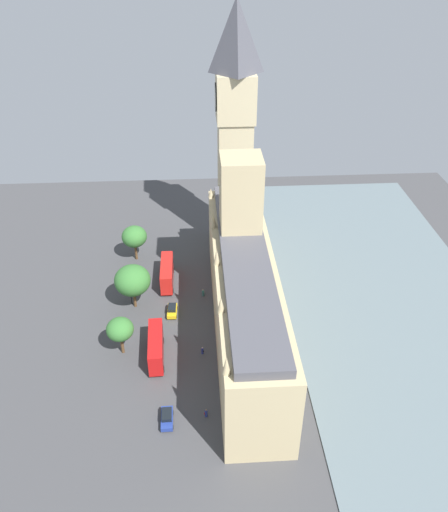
# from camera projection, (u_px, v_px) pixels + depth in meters

# --- Properties ---
(ground_plane) EXTENTS (137.39, 137.39, 0.00)m
(ground_plane) POSITION_uv_depth(u_px,v_px,m) (233.00, 331.00, 99.43)
(ground_plane) COLOR #424244
(river_thames) EXTENTS (42.16, 123.65, 0.25)m
(river_thames) POSITION_uv_depth(u_px,v_px,m) (399.00, 324.00, 101.03)
(river_thames) COLOR slate
(river_thames) RESTS_ON ground
(parliament_building) EXTENTS (11.00, 57.21, 31.35)m
(parliament_building) POSITION_uv_depth(u_px,v_px,m) (244.00, 286.00, 95.47)
(parliament_building) COLOR tan
(parliament_building) RESTS_ON ground
(clock_tower) EXTENTS (8.48, 8.48, 54.95)m
(clock_tower) POSITION_uv_depth(u_px,v_px,m) (235.00, 126.00, 112.22)
(clock_tower) COLOR #CCBA8E
(clock_tower) RESTS_ON ground
(double_decker_bus_trailing) EXTENTS (2.67, 10.51, 4.75)m
(double_decker_bus_trailing) POSITION_uv_depth(u_px,v_px,m) (167.00, 273.00, 111.04)
(double_decker_bus_trailing) COLOR red
(double_decker_bus_trailing) RESTS_ON ground
(car_yellow_cab_near_tower) EXTENTS (2.06, 4.25, 1.74)m
(car_yellow_cab_near_tower) POSITION_uv_depth(u_px,v_px,m) (172.00, 310.00, 103.32)
(car_yellow_cab_near_tower) COLOR gold
(car_yellow_cab_near_tower) RESTS_ON ground
(double_decker_bus_corner) EXTENTS (2.99, 10.59, 4.75)m
(double_decker_bus_corner) POSITION_uv_depth(u_px,v_px,m) (156.00, 346.00, 92.18)
(double_decker_bus_corner) COLOR red
(double_decker_bus_corner) RESTS_ON ground
(car_blue_opposite_hall) EXTENTS (2.02, 4.46, 1.74)m
(car_blue_opposite_hall) POSITION_uv_depth(u_px,v_px,m) (167.00, 418.00, 81.34)
(car_blue_opposite_hall) COLOR navy
(car_blue_opposite_hall) RESTS_ON ground
(pedestrian_leading) EXTENTS (0.65, 0.66, 1.59)m
(pedestrian_leading) POSITION_uv_depth(u_px,v_px,m) (203.00, 293.00, 108.29)
(pedestrian_leading) COLOR #336B60
(pedestrian_leading) RESTS_ON ground
(pedestrian_far_end) EXTENTS (0.64, 0.55, 1.61)m
(pedestrian_far_end) POSITION_uv_depth(u_px,v_px,m) (206.00, 413.00, 82.26)
(pedestrian_far_end) COLOR navy
(pedestrian_far_end) RESTS_ON ground
(pedestrian_midblock) EXTENTS (0.62, 0.63, 1.50)m
(pedestrian_midblock) POSITION_uv_depth(u_px,v_px,m) (202.00, 351.00, 94.05)
(pedestrian_midblock) COLOR navy
(pedestrian_midblock) RESTS_ON ground
(plane_tree_by_river_gate) EXTENTS (7.17, 7.17, 9.60)m
(plane_tree_by_river_gate) POSITION_uv_depth(u_px,v_px,m) (132.00, 280.00, 102.13)
(plane_tree_by_river_gate) COLOR brown
(plane_tree_by_river_gate) RESTS_ON ground
(plane_tree_kerbside) EXTENTS (4.90, 4.90, 7.63)m
(plane_tree_kerbside) POSITION_uv_depth(u_px,v_px,m) (120.00, 329.00, 91.67)
(plane_tree_kerbside) COLOR brown
(plane_tree_kerbside) RESTS_ON ground
(plane_tree_under_trees) EXTENTS (5.67, 5.67, 8.49)m
(plane_tree_under_trees) POSITION_uv_depth(u_px,v_px,m) (134.00, 237.00, 116.85)
(plane_tree_under_trees) COLOR brown
(plane_tree_under_trees) RESTS_ON ground
(street_lamp_slot_10) EXTENTS (0.56, 0.56, 5.77)m
(street_lamp_slot_10) POSITION_uv_depth(u_px,v_px,m) (130.00, 287.00, 104.35)
(street_lamp_slot_10) COLOR black
(street_lamp_slot_10) RESTS_ON ground
(street_lamp_slot_11) EXTENTS (0.56, 0.56, 5.90)m
(street_lamp_slot_11) POSITION_uv_depth(u_px,v_px,m) (132.00, 281.00, 105.87)
(street_lamp_slot_11) COLOR black
(street_lamp_slot_11) RESTS_ON ground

